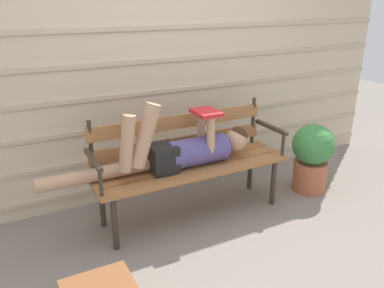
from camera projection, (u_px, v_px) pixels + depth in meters
name	position (u px, v px, depth m)	size (l,w,h in m)	color
ground_plane	(200.00, 222.00, 3.12)	(12.00, 12.00, 0.00)	gray
house_siding	(160.00, 60.00, 3.30)	(5.03, 0.08, 2.41)	beige
park_bench	(188.00, 157.00, 3.12)	(1.60, 0.45, 0.87)	#9E6638
reclining_person	(181.00, 149.00, 2.98)	(1.68, 0.25, 0.58)	#514784
potted_plant	(312.00, 155.00, 3.54)	(0.38, 0.38, 0.64)	#AD5B3D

